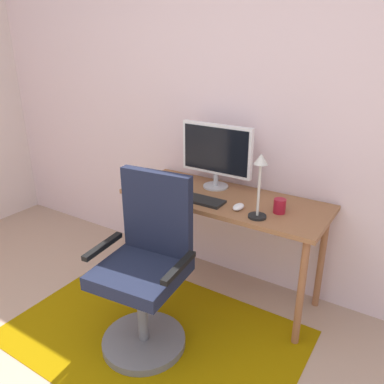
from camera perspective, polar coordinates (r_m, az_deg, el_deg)
wall_back at (r=2.77m, az=9.18°, el=11.93°), size 6.00×0.10×2.60m
area_rug at (r=2.64m, az=-5.56°, el=-20.02°), size 1.78×1.20×0.01m
desk at (r=2.67m, az=4.72°, el=-2.53°), size 1.39×0.55×0.76m
monitor at (r=2.72m, az=3.59°, el=5.91°), size 0.53×0.18×0.46m
keyboard at (r=2.58m, az=0.21°, el=-0.89°), size 0.43×0.13×0.02m
computer_mouse at (r=2.45m, az=6.81°, el=-2.16°), size 0.06×0.10×0.03m
coffee_cup at (r=2.43m, az=12.70°, el=-2.01°), size 0.08×0.08×0.09m
cell_phone at (r=2.81m, az=-4.93°, el=0.82°), size 0.11×0.15×0.01m
desk_lamp at (r=2.27m, az=9.88°, el=1.93°), size 0.11×0.11×0.39m
office_chair at (r=2.34m, az=-6.72°, el=-12.17°), size 0.58×0.51×1.06m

